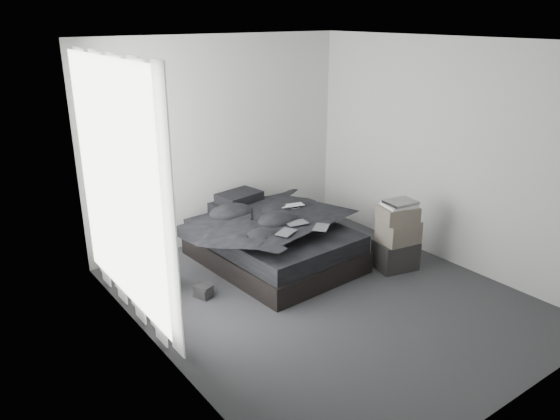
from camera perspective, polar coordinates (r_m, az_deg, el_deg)
floor at (r=5.86m, az=4.69°, el=-9.09°), size 3.60×4.20×0.01m
ceiling at (r=5.13m, az=5.54°, el=17.21°), size 3.60×4.20×0.01m
wall_back at (r=7.01m, az=-6.34°, el=7.18°), size 3.60×0.01×2.60m
wall_front at (r=4.11m, az=24.69°, el=-3.95°), size 3.60×0.01×2.60m
wall_left at (r=4.43m, az=-12.77°, el=-0.88°), size 0.01×4.20×2.60m
wall_right at (r=6.64m, az=16.94°, el=5.70°), size 0.01×4.20×2.60m
window_left at (r=5.22m, az=-16.65°, el=2.54°), size 0.02×2.00×2.30m
curtain_left at (r=5.26m, az=-16.07°, el=1.92°), size 0.06×2.12×2.48m
bed at (r=6.55m, az=-0.69°, el=-4.48°), size 1.53×1.95×0.25m
mattress at (r=6.46m, az=-0.69°, el=-2.64°), size 1.47×1.90×0.20m
duvet at (r=6.35m, az=-0.44°, el=-1.02°), size 1.47×1.68×0.22m
pillow_lower at (r=6.92m, az=-4.78°, el=0.32°), size 0.59×0.41×0.13m
pillow_upper at (r=6.90m, az=-4.29°, el=1.36°), size 0.58×0.44×0.12m
laptop at (r=6.58m, az=1.39°, el=0.88°), size 0.34×0.26×0.02m
comic_a at (r=5.85m, az=0.64°, el=-1.73°), size 0.28×0.24×0.01m
comic_b at (r=6.11m, az=1.77°, el=-0.71°), size 0.26×0.19×0.01m
comic_c at (r=5.99m, az=4.34°, el=-1.12°), size 0.28×0.27×0.01m
side_stand at (r=5.96m, az=-12.96°, el=-4.83°), size 0.56×0.56×0.78m
papers at (r=5.80m, az=-13.15°, el=-1.31°), size 0.34×0.29×0.02m
floor_books at (r=5.87m, az=-8.02°, el=-8.43°), size 0.18×0.22×0.13m
box_lower at (r=6.54m, az=11.96°, el=-4.58°), size 0.52×0.45×0.34m
box_mid at (r=6.43m, az=12.27°, el=-2.20°), size 0.47×0.40×0.26m
box_upper at (r=6.34m, az=12.22°, el=-0.38°), size 0.48×0.43×0.18m
art_book_white at (r=6.32m, az=12.36°, el=0.54°), size 0.40×0.35×0.03m
art_book_snake at (r=6.30m, az=12.51°, el=0.81°), size 0.37×0.31×0.03m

